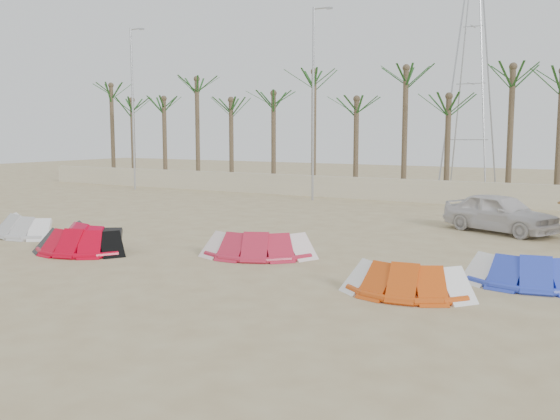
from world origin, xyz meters
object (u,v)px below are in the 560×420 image
Objects in this scene: kite_red_left at (94,234)px; car at (500,213)px; kite_grey at (28,225)px; kite_red_mid at (85,240)px; kite_red_right at (263,243)px; kite_orange at (410,278)px; kite_blue at (537,269)px.

kite_red_left is 0.76× the size of car.
kite_grey is 4.86m from kite_red_mid.
kite_red_right is (5.36, 2.53, 0.00)m from kite_red_mid.
kite_orange is at bearing 1.72° from kite_red_mid.
kite_red_left is 0.89× the size of kite_red_right.
kite_red_mid is 11.01m from kite_orange.
kite_blue is at bearing 12.17° from kite_red_mid.
kite_red_mid and kite_blue have the same top height.
kite_orange is 0.71× the size of car.
kite_red_mid is at bearing -154.77° from kite_red_right.
kite_grey is 0.96× the size of kite_blue.
kite_orange is at bearing -21.26° from kite_red_right.
kite_grey and kite_red_mid have the same top height.
kite_red_left is at bearing 176.38° from kite_orange.
kite_orange is at bearing -3.92° from kite_grey.
kite_grey is at bearing 175.18° from kite_red_left.
kite_red_mid is at bearing -178.28° from kite_orange.
car is at bearing 46.13° from kite_red_mid.
kite_blue is (2.53, 2.59, 0.00)m from kite_orange.
kite_orange is 3.62m from kite_blue.
car reaches higher than kite_grey.
kite_orange is (11.69, -0.74, -0.00)m from kite_red_left.
kite_red_mid and kite_red_right have the same top height.
kite_blue is (18.18, 1.52, 0.00)m from kite_grey.
kite_blue is at bearing 4.76° from kite_grey.
kite_blue is at bearing 7.41° from kite_red_left.
kite_red_mid is (4.65, -1.40, -0.00)m from kite_grey.
kite_red_mid is 1.06× the size of kite_orange.
kite_red_mid is at bearing 160.35° from car.
kite_red_left is 1.27m from kite_red_mid.
kite_grey is 3.97m from kite_red_left.
kite_red_left is 15.55m from car.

